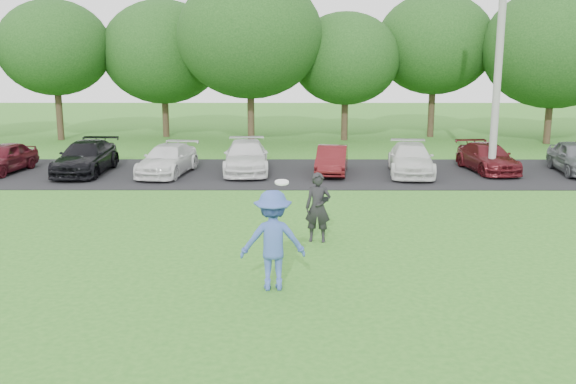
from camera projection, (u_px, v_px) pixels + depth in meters
name	position (u px, v px, depth m)	size (l,w,h in m)	color
ground	(287.00, 294.00, 12.57)	(100.00, 100.00, 0.00)	#2C6D1F
parking_lot	(289.00, 173.00, 25.27)	(32.00, 6.50, 0.03)	black
utility_pole	(500.00, 40.00, 23.48)	(0.28, 0.28, 10.23)	gray
frisbee_player	(273.00, 240.00, 12.69)	(1.36, 0.85, 2.25)	#3B55A7
camera_bystander	(318.00, 207.00, 15.95)	(0.69, 0.51, 1.75)	black
parked_cars	(305.00, 158.00, 25.03)	(30.89, 4.70, 1.24)	black
tree_row	(318.00, 48.00, 33.77)	(42.39, 9.85, 8.64)	#38281C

